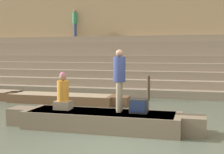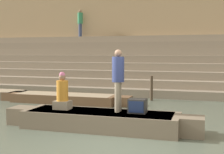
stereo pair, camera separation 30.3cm
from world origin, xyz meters
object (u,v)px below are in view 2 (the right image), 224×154
at_px(moored_boat_shore, 64,98).
at_px(person_standing, 118,76).
at_px(person_on_steps, 80,21).
at_px(tv_set, 138,106).
at_px(person_rowing, 62,94).
at_px(mooring_post, 151,88).
at_px(rowboat_main, 100,120).

bearing_deg(moored_boat_shore, person_standing, -48.93).
relative_size(person_standing, person_on_steps, 0.99).
bearing_deg(tv_set, person_rowing, 174.69).
height_order(person_standing, moored_boat_shore, person_standing).
relative_size(person_rowing, tv_set, 2.24).
relative_size(person_standing, moored_boat_shore, 0.30).
relative_size(tv_set, mooring_post, 0.44).
height_order(person_rowing, person_on_steps, person_on_steps).
xyz_separation_m(mooring_post, person_on_steps, (-5.68, 5.38, 3.69)).
xyz_separation_m(rowboat_main, person_rowing, (-1.20, 0.05, 0.69)).
bearing_deg(person_rowing, mooring_post, 82.61).
distance_m(rowboat_main, tv_set, 1.16).
height_order(rowboat_main, mooring_post, mooring_post).
distance_m(mooring_post, person_on_steps, 8.66).
bearing_deg(person_on_steps, rowboat_main, 67.04).
height_order(moored_boat_shore, person_on_steps, person_on_steps).
relative_size(rowboat_main, tv_set, 11.60).
relative_size(rowboat_main, person_rowing, 5.17).
distance_m(tv_set, mooring_post, 5.62).
height_order(person_rowing, moored_boat_shore, person_rowing).
height_order(tv_set, mooring_post, mooring_post).
height_order(tv_set, person_on_steps, person_on_steps).
bearing_deg(mooring_post, tv_set, -84.55).
distance_m(rowboat_main, person_rowing, 1.38).
height_order(rowboat_main, person_on_steps, person_on_steps).
relative_size(moored_boat_shore, person_on_steps, 3.34).
bearing_deg(moored_boat_shore, person_on_steps, 105.80).
distance_m(person_standing, person_rowing, 1.79).
xyz_separation_m(rowboat_main, tv_set, (1.07, 0.12, 0.44)).
bearing_deg(person_standing, tv_set, -11.10).
height_order(person_rowing, tv_set, person_rowing).
height_order(rowboat_main, person_rowing, person_rowing).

